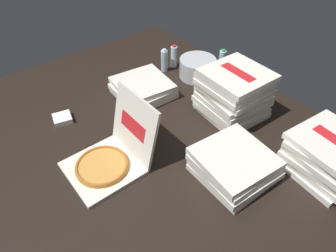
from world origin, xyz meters
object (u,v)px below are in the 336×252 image
object	(u,v)px
water_bottle_1	(203,79)
pizza_stack_left_far	(233,93)
ice_bucket	(197,68)
water_bottle_4	(199,84)
open_pizza_box	(111,155)
pizza_stack_left_mid	(234,165)
water_bottle_3	(164,61)
pizza_stack_right_far	(143,88)
pizza_stack_right_mid	(328,155)
water_bottle_0	(222,61)
napkin_pile	(62,119)
water_bottle_2	(174,56)

from	to	relation	value
water_bottle_1	pizza_stack_left_far	bearing A→B (deg)	-7.61
ice_bucket	water_bottle_4	size ratio (longest dim) A/B	1.51
open_pizza_box	pizza_stack_left_mid	xyz separation A→B (m)	(0.53, 0.53, 0.00)
water_bottle_3	water_bottle_4	distance (m)	0.47
pizza_stack_right_far	water_bottle_4	size ratio (longest dim) A/B	2.18
pizza_stack_right_mid	water_bottle_4	distance (m)	1.07
pizza_stack_right_mid	water_bottle_0	distance (m)	1.26
pizza_stack_left_far	napkin_pile	distance (m)	1.27
pizza_stack_left_mid	pizza_stack_right_mid	size ratio (longest dim) A/B	0.99
pizza_stack_right_mid	water_bottle_1	size ratio (longest dim) A/B	2.23
pizza_stack_right_mid	water_bottle_1	bearing A→B (deg)	179.36
pizza_stack_right_far	pizza_stack_left_mid	bearing A→B (deg)	-2.91
pizza_stack_right_far	water_bottle_2	distance (m)	0.53
open_pizza_box	water_bottle_1	size ratio (longest dim) A/B	2.46
pizza_stack_left_mid	ice_bucket	world-z (taller)	ice_bucket
open_pizza_box	water_bottle_0	bearing A→B (deg)	104.44
pizza_stack_right_far	water_bottle_1	bearing A→B (deg)	59.11
water_bottle_3	pizza_stack_right_mid	bearing A→B (deg)	1.63
pizza_stack_left_far	water_bottle_2	distance (m)	0.82
pizza_stack_right_mid	water_bottle_3	bearing A→B (deg)	-178.37
water_bottle_1	water_bottle_2	bearing A→B (deg)	172.31
pizza_stack_left_far	pizza_stack_left_mid	bearing A→B (deg)	-46.37
water_bottle_0	water_bottle_1	size ratio (longest dim) A/B	1.00
pizza_stack_right_far	water_bottle_2	world-z (taller)	water_bottle_2
pizza_stack_left_far	water_bottle_1	bearing A→B (deg)	172.39
pizza_stack_right_far	water_bottle_0	distance (m)	0.79
pizza_stack_right_far	water_bottle_0	bearing A→B (deg)	79.47
open_pizza_box	napkin_pile	size ratio (longest dim) A/B	4.07
pizza_stack_left_mid	water_bottle_1	distance (m)	0.91
pizza_stack_left_far	water_bottle_0	distance (m)	0.62
open_pizza_box	napkin_pile	bearing A→B (deg)	-173.09
water_bottle_0	water_bottle_2	size ratio (longest dim) A/B	1.00
pizza_stack_right_far	water_bottle_1	distance (m)	0.50
water_bottle_0	pizza_stack_left_mid	bearing A→B (deg)	-43.03
pizza_stack_left_mid	water_bottle_0	bearing A→B (deg)	136.97
water_bottle_2	water_bottle_0	bearing A→B (deg)	40.37
ice_bucket	water_bottle_0	size ratio (longest dim) A/B	1.51
pizza_stack_left_far	ice_bucket	bearing A→B (deg)	163.61
water_bottle_2	ice_bucket	bearing A→B (deg)	11.07
open_pizza_box	water_bottle_1	distance (m)	1.04
water_bottle_3	pizza_stack_right_far	bearing A→B (deg)	-63.22
open_pizza_box	water_bottle_1	bearing A→B (deg)	103.15
water_bottle_0	open_pizza_box	bearing A→B (deg)	-75.56
water_bottle_0	water_bottle_4	bearing A→B (deg)	-71.44
pizza_stack_left_far	ice_bucket	xyz separation A→B (m)	(-0.54, 0.16, -0.10)
open_pizza_box	water_bottle_0	xyz separation A→B (m)	(-0.35, 1.36, 0.02)
open_pizza_box	water_bottle_2	xyz separation A→B (m)	(-0.68, 1.07, 0.02)
napkin_pile	pizza_stack_left_far	bearing A→B (deg)	55.41
open_pizza_box	pizza_stack_right_mid	world-z (taller)	open_pizza_box
ice_bucket	water_bottle_1	xyz separation A→B (m)	(0.18, -0.11, 0.02)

